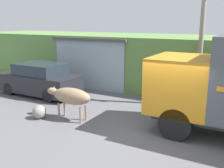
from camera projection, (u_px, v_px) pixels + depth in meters
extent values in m
plane|color=slate|center=(167.00, 134.00, 9.00)|extent=(60.00, 60.00, 0.00)
cube|color=#608C47|center=(205.00, 64.00, 14.23)|extent=(32.00, 5.17, 2.95)
cube|color=#99ADB7|center=(99.00, 62.00, 15.75)|extent=(4.49, 2.40, 2.72)
cube|color=#4C4742|center=(99.00, 38.00, 15.42)|extent=(4.79, 2.70, 0.16)
cube|color=orange|center=(182.00, 83.00, 9.13)|extent=(2.05, 2.38, 1.88)
cube|color=#232D38|center=(154.00, 71.00, 9.54)|extent=(0.04, 2.03, 0.66)
cylinder|color=black|center=(176.00, 123.00, 8.55)|extent=(1.07, 0.52, 1.07)
ellipsoid|color=#9E7F60|center=(72.00, 96.00, 10.11)|extent=(1.68, 0.64, 0.64)
ellipsoid|color=#9E7F60|center=(52.00, 91.00, 10.54)|extent=(0.48, 0.28, 0.28)
cone|color=#B7AD93|center=(50.00, 88.00, 10.42)|extent=(0.06, 0.06, 0.11)
cone|color=#B7AD93|center=(54.00, 87.00, 10.60)|extent=(0.06, 0.06, 0.11)
cylinder|color=#9E7F60|center=(59.00, 111.00, 10.35)|extent=(0.09, 0.09, 0.63)
cylinder|color=#9E7F60|center=(65.00, 108.00, 10.65)|extent=(0.09, 0.09, 0.63)
cylinder|color=#9E7F60|center=(81.00, 115.00, 9.86)|extent=(0.09, 0.09, 0.63)
cylinder|color=#9E7F60|center=(86.00, 113.00, 10.16)|extent=(0.09, 0.09, 0.63)
cube|color=#232328|center=(39.00, 83.00, 13.67)|extent=(4.34, 1.85, 0.92)
cube|color=#232D38|center=(40.00, 69.00, 13.45)|extent=(2.39, 1.71, 0.57)
cylinder|color=black|center=(10.00, 89.00, 13.71)|extent=(0.66, 0.30, 0.66)
cylinder|color=black|center=(49.00, 95.00, 12.45)|extent=(0.66, 0.30, 0.66)
cube|color=#38332D|center=(157.00, 92.00, 12.84)|extent=(0.33, 0.29, 0.75)
cylinder|color=silver|center=(158.00, 78.00, 12.68)|extent=(0.45, 0.45, 0.65)
sphere|color=#DBB28E|center=(158.00, 69.00, 12.58)|extent=(0.22, 0.22, 0.22)
cylinder|color=gray|center=(201.00, 42.00, 11.35)|extent=(0.21, 0.21, 5.74)
sphere|color=gray|center=(39.00, 112.00, 10.37)|extent=(0.54, 0.54, 0.54)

